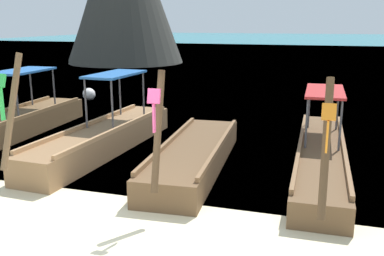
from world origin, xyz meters
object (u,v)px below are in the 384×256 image
(longtail_boat_green_ribbon, at_px, (104,137))
(longtail_boat_blue_ribbon, at_px, (11,125))
(longtail_boat_orange_ribbon, at_px, (321,154))
(longtail_boat_pink_ribbon, at_px, (194,156))
(mooring_buoy_near, at_px, (89,94))

(longtail_boat_green_ribbon, bearing_deg, longtail_boat_blue_ribbon, 171.11)
(longtail_boat_blue_ribbon, bearing_deg, longtail_boat_orange_ribbon, -1.23)
(longtail_boat_orange_ribbon, bearing_deg, longtail_boat_green_ribbon, -176.53)
(longtail_boat_green_ribbon, height_order, longtail_boat_pink_ribbon, longtail_boat_green_ribbon)
(longtail_boat_orange_ribbon, bearing_deg, mooring_buoy_near, 147.23)
(mooring_buoy_near, bearing_deg, longtail_boat_pink_ribbon, -46.10)
(longtail_boat_orange_ribbon, bearing_deg, longtail_boat_pink_ribbon, -162.11)
(longtail_boat_blue_ribbon, distance_m, longtail_boat_pink_ribbon, 6.04)
(longtail_boat_green_ribbon, distance_m, longtail_boat_orange_ribbon, 5.44)
(longtail_boat_orange_ribbon, xyz_separation_m, mooring_buoy_near, (-9.65, 6.21, -0.04))
(longtail_boat_blue_ribbon, height_order, longtail_boat_green_ribbon, longtail_boat_green_ribbon)
(longtail_boat_green_ribbon, distance_m, mooring_buoy_near, 7.78)
(longtail_boat_blue_ribbon, relative_size, longtail_boat_pink_ribbon, 1.20)
(longtail_boat_green_ribbon, xyz_separation_m, mooring_buoy_near, (-4.21, 6.54, -0.11))
(longtail_boat_green_ribbon, height_order, longtail_boat_orange_ribbon, longtail_boat_green_ribbon)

